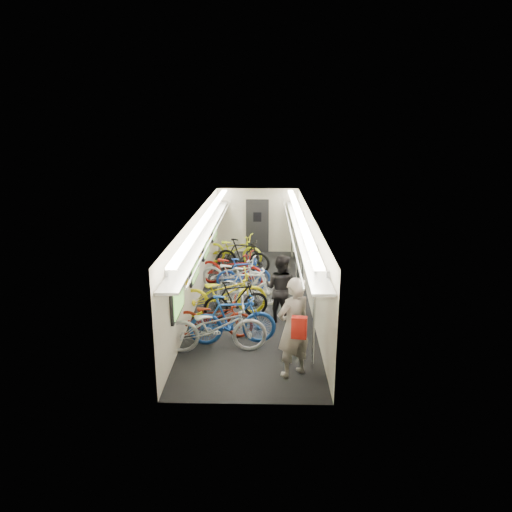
{
  "coord_description": "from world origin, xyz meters",
  "views": [
    {
      "loc": [
        0.34,
        -11.79,
        4.52
      ],
      "look_at": [
        0.06,
        0.24,
        1.15
      ],
      "focal_mm": 32.0,
      "sensor_mm": 36.0,
      "label": 1
    }
  ],
  "objects_px": {
    "bicycle_1": "(233,320)",
    "passenger_mid": "(281,288)",
    "bicycle_0": "(216,327)",
    "backpack": "(299,327)",
    "passenger_near": "(293,328)"
  },
  "relations": [
    {
      "from": "bicycle_1",
      "to": "bicycle_0",
      "type": "bearing_deg",
      "value": 130.93
    },
    {
      "from": "bicycle_0",
      "to": "bicycle_1",
      "type": "height_order",
      "value": "bicycle_1"
    },
    {
      "from": "passenger_mid",
      "to": "backpack",
      "type": "relative_size",
      "value": 4.42
    },
    {
      "from": "passenger_near",
      "to": "bicycle_1",
      "type": "bearing_deg",
      "value": -78.74
    },
    {
      "from": "passenger_mid",
      "to": "backpack",
      "type": "bearing_deg",
      "value": 121.26
    },
    {
      "from": "bicycle_0",
      "to": "bicycle_1",
      "type": "bearing_deg",
      "value": -47.88
    },
    {
      "from": "bicycle_0",
      "to": "backpack",
      "type": "height_order",
      "value": "backpack"
    },
    {
      "from": "bicycle_1",
      "to": "passenger_near",
      "type": "bearing_deg",
      "value": -142.08
    },
    {
      "from": "passenger_near",
      "to": "passenger_mid",
      "type": "relative_size",
      "value": 1.16
    },
    {
      "from": "bicycle_0",
      "to": "passenger_near",
      "type": "relative_size",
      "value": 1.09
    },
    {
      "from": "bicycle_0",
      "to": "backpack",
      "type": "relative_size",
      "value": 5.59
    },
    {
      "from": "bicycle_1",
      "to": "backpack",
      "type": "bearing_deg",
      "value": -152.67
    },
    {
      "from": "passenger_near",
      "to": "backpack",
      "type": "relative_size",
      "value": 5.13
    },
    {
      "from": "bicycle_1",
      "to": "passenger_mid",
      "type": "height_order",
      "value": "passenger_mid"
    },
    {
      "from": "passenger_mid",
      "to": "backpack",
      "type": "xyz_separation_m",
      "value": [
        0.21,
        -3.18,
        0.44
      ]
    }
  ]
}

